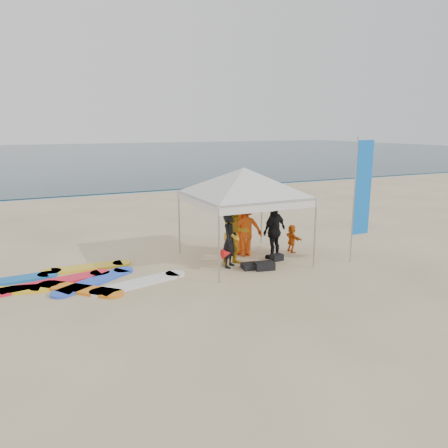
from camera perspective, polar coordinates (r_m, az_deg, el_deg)
ground at (r=11.06m, az=3.68°, el=-8.97°), size 120.00×120.00×0.00m
ocean at (r=69.27m, az=-21.45°, el=8.40°), size 160.00×84.00×0.08m
shoreline_foam at (r=27.93m, az=-14.79°, el=3.81°), size 160.00×1.20×0.01m
person_black_a at (r=12.77m, az=0.75°, el=-2.12°), size 0.70×0.70×1.63m
person_yellow at (r=12.95m, az=1.52°, el=-1.36°), size 0.98×0.80×1.88m
person_orange_a at (r=13.92m, az=2.84°, el=-0.59°), size 1.24×0.83×1.79m
person_black_b at (r=13.69m, az=6.58°, el=-0.87°), size 1.14×0.80×1.79m
person_orange_b at (r=14.14m, az=2.12°, el=-0.87°), size 0.80×0.56×1.55m
person_seated at (r=14.56m, az=8.85°, el=-1.88°), size 0.31×0.87×0.93m
canopy_tent at (r=13.12m, az=2.63°, el=7.33°), size 4.35×4.35×3.28m
feather_flag at (r=13.67m, az=17.59°, el=4.33°), size 0.64×0.04×3.79m
marker_pennant at (r=12.58m, az=0.33°, el=-3.88°), size 0.28×0.28×0.64m
gear_pile at (r=12.95m, az=5.15°, el=-5.30°), size 1.58×0.96×0.22m
surfboard_spread at (r=12.41m, az=-20.05°, el=-7.13°), size 5.68×2.90×0.07m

